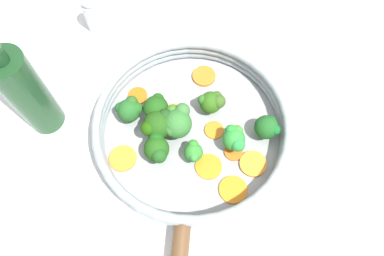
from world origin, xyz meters
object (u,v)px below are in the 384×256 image
at_px(carrot_slice_3, 204,76).
at_px(salt_shaker, 92,12).
at_px(carrot_slice_7, 253,164).
at_px(broccoli_floret_1, 177,120).
at_px(broccoli_floret_2, 234,139).
at_px(carrot_slice_1, 214,131).
at_px(carrot_slice_6, 174,116).
at_px(broccoli_floret_0, 157,109).
at_px(broccoli_floret_3, 158,125).
at_px(broccoli_floret_8, 157,148).
at_px(broccoli_floret_6, 129,109).
at_px(carrot_slice_2, 123,158).
at_px(broccoli_floret_7, 267,127).
at_px(skillet, 192,134).
at_px(carrot_slice_8, 138,96).
at_px(carrot_slice_4, 209,167).
at_px(carrot_slice_0, 233,190).
at_px(oil_bottle, 27,92).
at_px(broccoli_floret_4, 212,102).
at_px(broccoli_floret_5, 193,153).
at_px(carrot_slice_5, 234,152).

distance_m(carrot_slice_3, salt_shaker, 0.24).
bearing_deg(carrot_slice_7, broccoli_floret_1, -119.85).
bearing_deg(broccoli_floret_2, broccoli_floret_1, -110.67).
height_order(carrot_slice_1, carrot_slice_6, same).
bearing_deg(broccoli_floret_0, salt_shaker, -150.88).
relative_size(carrot_slice_1, carrot_slice_6, 0.67).
height_order(broccoli_floret_1, broccoli_floret_3, broccoli_floret_1).
bearing_deg(broccoli_floret_0, broccoli_floret_2, 64.57).
height_order(carrot_slice_6, broccoli_floret_8, broccoli_floret_8).
distance_m(carrot_slice_7, broccoli_floret_6, 0.22).
bearing_deg(carrot_slice_1, broccoli_floret_6, -104.49).
height_order(carrot_slice_2, broccoli_floret_7, broccoli_floret_7).
relative_size(broccoli_floret_6, broccoli_floret_8, 0.89).
relative_size(carrot_slice_6, broccoli_floret_8, 0.91).
relative_size(carrot_slice_6, broccoli_floret_0, 0.89).
xyz_separation_m(skillet, carrot_slice_8, (-0.07, -0.09, 0.01)).
height_order(carrot_slice_1, carrot_slice_8, same).
xyz_separation_m(carrot_slice_2, carrot_slice_4, (0.02, 0.13, -0.00)).
relative_size(broccoli_floret_1, broccoli_floret_8, 1.12).
distance_m(carrot_slice_2, broccoli_floret_8, 0.06).
relative_size(carrot_slice_0, broccoli_floret_6, 0.95).
height_order(carrot_slice_1, oil_bottle, oil_bottle).
bearing_deg(broccoli_floret_7, carrot_slice_2, -82.32).
xyz_separation_m(carrot_slice_0, carrot_slice_7, (-0.04, 0.04, 0.00)).
distance_m(skillet, broccoli_floret_7, 0.12).
distance_m(carrot_slice_1, carrot_slice_8, 0.15).
relative_size(broccoli_floret_6, oil_bottle, 0.21).
xyz_separation_m(carrot_slice_1, salt_shaker, (-0.24, -0.21, 0.03)).
relative_size(carrot_slice_8, broccoli_floret_3, 0.58).
xyz_separation_m(broccoli_floret_4, broccoli_floret_8, (0.08, -0.09, 0.00)).
bearing_deg(carrot_slice_2, oil_bottle, -122.54).
bearing_deg(broccoli_floret_6, broccoli_floret_2, 69.43).
xyz_separation_m(carrot_slice_7, broccoli_floret_3, (-0.06, -0.15, 0.03)).
bearing_deg(carrot_slice_8, broccoli_floret_8, 17.11).
height_order(carrot_slice_1, broccoli_floret_1, broccoli_floret_1).
bearing_deg(carrot_slice_6, broccoli_floret_0, -88.47).
xyz_separation_m(broccoli_floret_2, broccoli_floret_3, (-0.03, -0.12, 0.01)).
relative_size(carrot_slice_4, broccoli_floret_4, 0.94).
xyz_separation_m(skillet, broccoli_floret_4, (-0.04, 0.03, 0.03)).
relative_size(carrot_slice_8, broccoli_floret_8, 0.64).
xyz_separation_m(carrot_slice_7, broccoli_floret_0, (-0.09, -0.15, 0.03)).
distance_m(broccoli_floret_0, broccoli_floret_7, 0.18).
distance_m(carrot_slice_3, carrot_slice_6, 0.09).
bearing_deg(carrot_slice_4, broccoli_floret_7, 118.60).
distance_m(carrot_slice_0, broccoli_floret_5, 0.08).
xyz_separation_m(skillet, salt_shaker, (-0.24, -0.17, 0.04)).
distance_m(carrot_slice_4, carrot_slice_7, 0.07).
bearing_deg(broccoli_floret_6, broccoli_floret_3, 53.30).
distance_m(broccoli_floret_3, broccoli_floret_6, 0.06).
bearing_deg(carrot_slice_5, broccoli_floret_5, -85.68).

